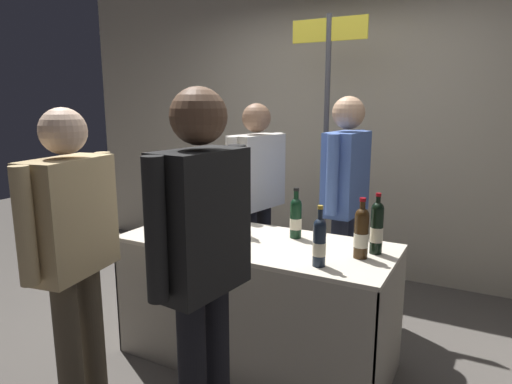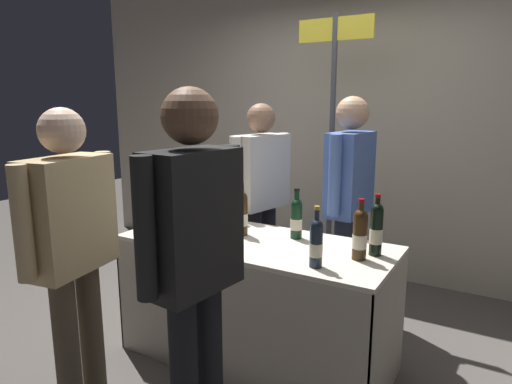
{
  "view_description": "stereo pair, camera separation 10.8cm",
  "coord_description": "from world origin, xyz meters",
  "px_view_note": "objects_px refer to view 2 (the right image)",
  "views": [
    {
      "loc": [
        1.21,
        -2.27,
        1.59
      ],
      "look_at": [
        0.0,
        0.0,
        1.08
      ],
      "focal_mm": 31.18,
      "sensor_mm": 36.0,
      "label": 1
    },
    {
      "loc": [
        1.31,
        -2.21,
        1.59
      ],
      "look_at": [
        0.0,
        0.0,
        1.08
      ],
      "focal_mm": 31.18,
      "sensor_mm": 36.0,
      "label": 2
    }
  ],
  "objects_px": {
    "tasting_table": "(256,279)",
    "wine_glass_near_vendor": "(191,207)",
    "featured_wine_bottle": "(296,217)",
    "display_bottle_0": "(220,218)",
    "taster_foreground_right": "(71,238)",
    "vendor_presenter": "(261,186)",
    "booth_signpost": "(332,126)"
  },
  "relations": [
    {
      "from": "display_bottle_0",
      "to": "vendor_presenter",
      "type": "height_order",
      "value": "vendor_presenter"
    },
    {
      "from": "featured_wine_bottle",
      "to": "display_bottle_0",
      "type": "bearing_deg",
      "value": -147.12
    },
    {
      "from": "display_bottle_0",
      "to": "wine_glass_near_vendor",
      "type": "height_order",
      "value": "display_bottle_0"
    },
    {
      "from": "tasting_table",
      "to": "featured_wine_bottle",
      "type": "bearing_deg",
      "value": 42.7
    },
    {
      "from": "featured_wine_bottle",
      "to": "display_bottle_0",
      "type": "relative_size",
      "value": 0.99
    },
    {
      "from": "tasting_table",
      "to": "featured_wine_bottle",
      "type": "height_order",
      "value": "featured_wine_bottle"
    },
    {
      "from": "tasting_table",
      "to": "vendor_presenter",
      "type": "height_order",
      "value": "vendor_presenter"
    },
    {
      "from": "vendor_presenter",
      "to": "taster_foreground_right",
      "type": "height_order",
      "value": "vendor_presenter"
    },
    {
      "from": "wine_glass_near_vendor",
      "to": "taster_foreground_right",
      "type": "relative_size",
      "value": 0.09
    },
    {
      "from": "tasting_table",
      "to": "taster_foreground_right",
      "type": "distance_m",
      "value": 1.11
    },
    {
      "from": "tasting_table",
      "to": "wine_glass_near_vendor",
      "type": "distance_m",
      "value": 0.74
    },
    {
      "from": "taster_foreground_right",
      "to": "display_bottle_0",
      "type": "bearing_deg",
      "value": -31.77
    },
    {
      "from": "wine_glass_near_vendor",
      "to": "booth_signpost",
      "type": "bearing_deg",
      "value": 57.69
    },
    {
      "from": "wine_glass_near_vendor",
      "to": "vendor_presenter",
      "type": "xyz_separation_m",
      "value": [
        0.25,
        0.55,
        0.08
      ]
    },
    {
      "from": "vendor_presenter",
      "to": "wine_glass_near_vendor",
      "type": "bearing_deg",
      "value": -14.09
    },
    {
      "from": "featured_wine_bottle",
      "to": "booth_signpost",
      "type": "xyz_separation_m",
      "value": [
        -0.18,
        1.01,
        0.51
      ]
    },
    {
      "from": "display_bottle_0",
      "to": "vendor_presenter",
      "type": "distance_m",
      "value": 0.82
    },
    {
      "from": "display_bottle_0",
      "to": "taster_foreground_right",
      "type": "bearing_deg",
      "value": -112.03
    },
    {
      "from": "booth_signpost",
      "to": "display_bottle_0",
      "type": "bearing_deg",
      "value": -99.53
    },
    {
      "from": "wine_glass_near_vendor",
      "to": "tasting_table",
      "type": "bearing_deg",
      "value": -15.15
    },
    {
      "from": "vendor_presenter",
      "to": "taster_foreground_right",
      "type": "relative_size",
      "value": 1.01
    },
    {
      "from": "display_bottle_0",
      "to": "wine_glass_near_vendor",
      "type": "xyz_separation_m",
      "value": [
        -0.43,
        0.25,
        -0.04
      ]
    },
    {
      "from": "tasting_table",
      "to": "display_bottle_0",
      "type": "distance_m",
      "value": 0.44
    },
    {
      "from": "tasting_table",
      "to": "wine_glass_near_vendor",
      "type": "relative_size",
      "value": 12.11
    },
    {
      "from": "featured_wine_bottle",
      "to": "taster_foreground_right",
      "type": "bearing_deg",
      "value": -124.12
    },
    {
      "from": "display_bottle_0",
      "to": "vendor_presenter",
      "type": "xyz_separation_m",
      "value": [
        -0.18,
        0.8,
        0.05
      ]
    },
    {
      "from": "booth_signpost",
      "to": "vendor_presenter",
      "type": "bearing_deg",
      "value": -129.82
    },
    {
      "from": "wine_glass_near_vendor",
      "to": "booth_signpost",
      "type": "distance_m",
      "value": 1.32
    },
    {
      "from": "taster_foreground_right",
      "to": "vendor_presenter",
      "type": "bearing_deg",
      "value": -15.02
    },
    {
      "from": "vendor_presenter",
      "to": "booth_signpost",
      "type": "bearing_deg",
      "value": 150.84
    },
    {
      "from": "tasting_table",
      "to": "taster_foreground_right",
      "type": "bearing_deg",
      "value": -120.92
    },
    {
      "from": "display_bottle_0",
      "to": "booth_signpost",
      "type": "bearing_deg",
      "value": 80.47
    }
  ]
}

